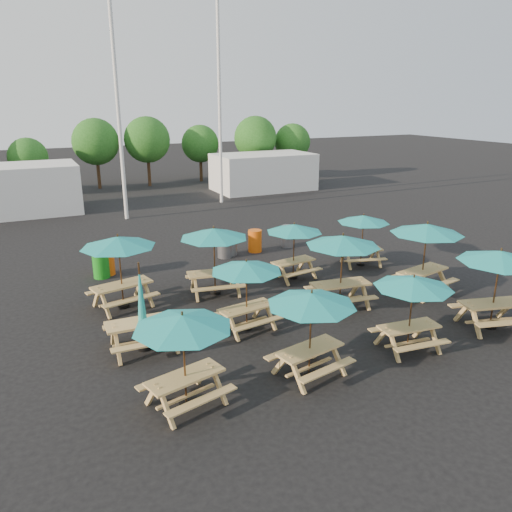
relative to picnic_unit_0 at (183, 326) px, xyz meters
name	(u,v)px	position (x,y,z in m)	size (l,w,h in m)	color
ground	(275,300)	(4.55, 4.45, -1.89)	(120.00, 120.00, 0.00)	black
picnic_unit_0	(183,326)	(0.00, 0.00, 0.00)	(2.58, 2.58, 2.17)	tan
picnic_unit_1	(142,314)	(-0.21, 2.94, -0.89)	(1.96, 1.73, 2.45)	tan
picnic_unit_2	(118,245)	(-0.14, 6.03, 0.18)	(2.79, 2.79, 2.37)	tan
picnic_unit_3	(311,303)	(3.08, -0.10, -0.01)	(2.49, 2.49, 2.15)	tan
picnic_unit_4	(246,270)	(2.77, 2.86, -0.07)	(2.34, 2.34, 2.09)	tan
picnic_unit_5	(214,236)	(2.94, 5.83, 0.15)	(2.66, 2.66, 2.33)	tan
picnic_unit_6	(413,286)	(6.12, -0.13, -0.08)	(2.24, 2.24, 2.07)	tan
picnic_unit_7	(343,244)	(6.18, 3.09, 0.19)	(2.65, 2.65, 2.38)	tan
picnic_unit_8	(294,231)	(6.12, 6.01, -0.06)	(2.33, 2.33, 2.09)	tan
picnic_unit_9	(500,260)	(9.23, -0.15, 0.18)	(2.85, 2.85, 2.37)	tan
picnic_unit_10	(427,232)	(9.41, 2.87, 0.25)	(2.84, 2.84, 2.46)	tan
picnic_unit_11	(363,221)	(9.34, 6.17, -0.09)	(2.48, 2.48, 2.07)	tan
waste_bin_0	(101,265)	(-0.30, 9.19, -1.41)	(0.60, 0.60, 0.96)	#18871A
waste_bin_1	(107,262)	(-0.06, 9.43, -1.41)	(0.60, 0.60, 0.96)	#E55A0D
waste_bin_2	(225,246)	(4.79, 9.50, -1.41)	(0.60, 0.60, 0.96)	gray
waste_bin_3	(230,244)	(5.11, 9.66, -1.41)	(0.60, 0.60, 0.96)	gray
waste_bin_4	(255,241)	(6.30, 9.70, -1.41)	(0.60, 0.60, 0.96)	#E55A0D
waste_bin_5	(288,236)	(7.96, 9.73, -1.41)	(0.60, 0.60, 0.96)	gray
mast_0	(118,107)	(2.55, 18.45, 4.11)	(0.20, 0.20, 12.00)	silver
mast_1	(220,105)	(9.05, 20.45, 4.11)	(0.20, 0.20, 12.00)	silver
event_tent_0	(4,191)	(-3.45, 22.45, -0.49)	(8.00, 4.00, 2.80)	silver
event_tent_1	(263,172)	(13.55, 23.45, -0.59)	(7.00, 4.00, 2.60)	silver
tree_2	(28,157)	(-1.84, 28.10, 0.73)	(2.59, 2.59, 3.93)	#382314
tree_3	(96,142)	(2.80, 29.16, 1.51)	(3.36, 3.36, 5.09)	#382314
tree_4	(147,140)	(6.45, 28.70, 1.57)	(3.41, 3.41, 5.17)	#382314
tree_5	(200,144)	(10.78, 29.12, 1.08)	(2.94, 2.94, 4.45)	#382314
tree_6	(255,138)	(14.79, 27.34, 1.54)	(3.38, 3.38, 5.13)	#382314
tree_7	(292,142)	(18.18, 27.37, 1.10)	(2.95, 2.95, 4.48)	#382314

